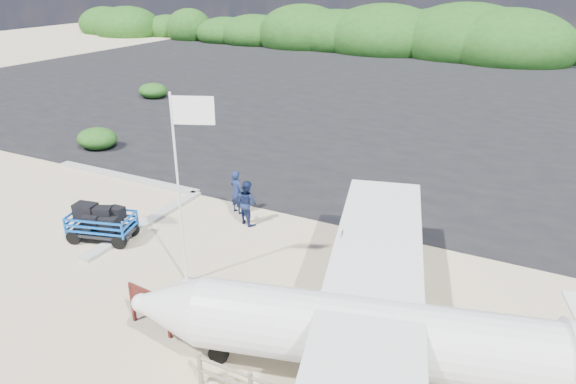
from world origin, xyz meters
name	(u,v)px	position (x,y,z in m)	size (l,w,h in m)	color
ground	(215,265)	(0.00, 0.00, 0.00)	(160.00, 160.00, 0.00)	beige
asphalt_apron	(418,98)	(0.00, 30.00, 0.00)	(90.00, 50.00, 0.04)	#B2B2B2
lagoon	(72,203)	(-9.00, 1.50, 0.00)	(9.00, 7.00, 0.40)	#B2B2B2
vegetation_band	(468,58)	(0.00, 55.00, 0.00)	(124.00, 8.00, 4.40)	#B2B2B2
baggage_cart	(104,240)	(-5.06, -0.39, 0.00)	(2.69, 1.53, 1.34)	blue
flagpole	(187,281)	(-0.29, -1.30, 0.00)	(1.31, 0.55, 6.57)	white
signboard	(152,329)	(0.37, -3.84, 0.00)	(1.69, 0.16, 1.39)	#4D1B16
crew_a	(237,192)	(-1.68, 4.18, 0.98)	(0.72, 0.47, 1.97)	#132049
crew_b	(247,203)	(-0.72, 3.47, 0.96)	(0.93, 0.73, 1.92)	#132049
crew_c	(356,229)	(4.01, 3.71, 0.74)	(0.87, 0.36, 1.48)	#132049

